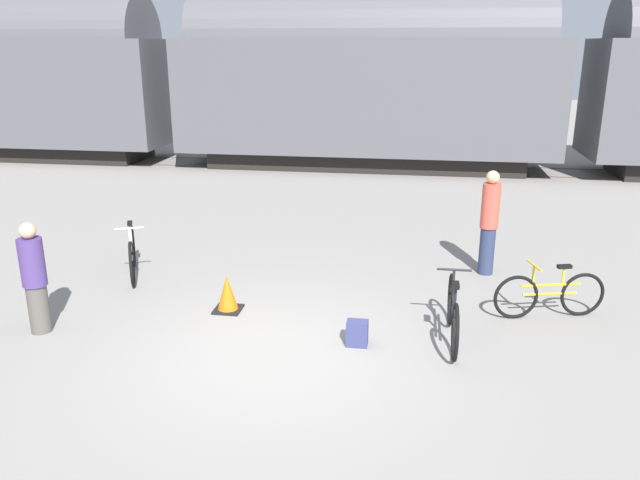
{
  "coord_description": "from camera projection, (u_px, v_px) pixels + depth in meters",
  "views": [
    {
      "loc": [
        1.7,
        -6.98,
        3.8
      ],
      "look_at": [
        0.36,
        1.46,
        1.1
      ],
      "focal_mm": 35.0,
      "sensor_mm": 36.0,
      "label": 1
    }
  ],
  "objects": [
    {
      "name": "person_in_purple",
      "position": [
        34.0,
        278.0,
        8.38
      ],
      "size": [
        0.32,
        0.32,
        1.56
      ],
      "rotation": [
        0.0,
        0.0,
        5.45
      ],
      "color": "#514C47",
      "rests_on": "ground_plane"
    },
    {
      "name": "freight_train",
      "position": [
        366.0,
        77.0,
        19.21
      ],
      "size": [
        36.52,
        2.99,
        5.36
      ],
      "color": "black",
      "rests_on": "ground_plane"
    },
    {
      "name": "ground_plane",
      "position": [
        274.0,
        354.0,
        7.98
      ],
      "size": [
        80.0,
        80.0,
        0.0
      ],
      "primitive_type": "plane",
      "color": "gray"
    },
    {
      "name": "bicycle_silver",
      "position": [
        132.0,
        253.0,
        10.58
      ],
      "size": [
        0.75,
        1.6,
        0.93
      ],
      "color": "black",
      "rests_on": "ground_plane"
    },
    {
      "name": "person_in_red",
      "position": [
        489.0,
        222.0,
        10.51
      ],
      "size": [
        0.3,
        0.3,
        1.8
      ],
      "rotation": [
        0.0,
        0.0,
        4.26
      ],
      "color": "#283351",
      "rests_on": "ground_plane"
    },
    {
      "name": "backpack",
      "position": [
        357.0,
        333.0,
        8.17
      ],
      "size": [
        0.28,
        0.2,
        0.34
      ],
      "color": "navy",
      "rests_on": "ground_plane"
    },
    {
      "name": "bicycle_black",
      "position": [
        453.0,
        313.0,
        8.25
      ],
      "size": [
        0.46,
        1.79,
        0.91
      ],
      "color": "black",
      "rests_on": "ground_plane"
    },
    {
      "name": "rail_near",
      "position": [
        362.0,
        171.0,
        19.38
      ],
      "size": [
        48.52,
        0.07,
        0.01
      ],
      "primitive_type": "cube",
      "color": "#4C4238",
      "rests_on": "ground_plane"
    },
    {
      "name": "bicycle_yellow",
      "position": [
        549.0,
        294.0,
        8.96
      ],
      "size": [
        1.62,
        0.53,
        0.82
      ],
      "color": "black",
      "rests_on": "ground_plane"
    },
    {
      "name": "rail_far",
      "position": [
        366.0,
        163.0,
        20.73
      ],
      "size": [
        48.52,
        0.07,
        0.01
      ],
      "primitive_type": "cube",
      "color": "#4C4238",
      "rests_on": "ground_plane"
    },
    {
      "name": "traffic_cone",
      "position": [
        227.0,
        294.0,
        9.22
      ],
      "size": [
        0.4,
        0.4,
        0.55
      ],
      "color": "black",
      "rests_on": "ground_plane"
    }
  ]
}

